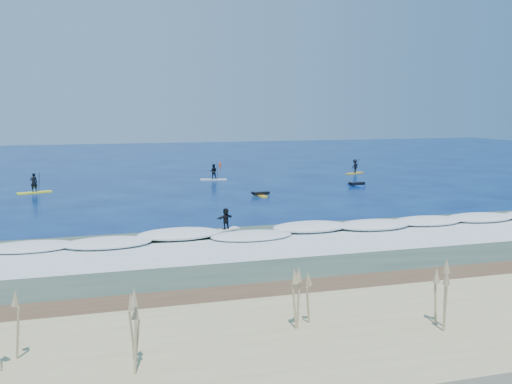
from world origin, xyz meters
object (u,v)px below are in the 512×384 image
object	(u,v)px
sup_paddler_right	(355,167)
wave_surfer	(226,220)
prone_paddler_far	(356,184)
marker_buoy	(220,165)
prone_paddler_near	(260,194)
sup_paddler_center	(213,173)
sup_paddler_left	(34,186)

from	to	relation	value
sup_paddler_right	wave_surfer	size ratio (longest dim) A/B	1.40
prone_paddler_far	marker_buoy	world-z (taller)	marker_buoy
prone_paddler_near	sup_paddler_center	bearing A→B (deg)	1.51
sup_paddler_right	marker_buoy	size ratio (longest dim) A/B	4.06
sup_paddler_left	sup_paddler_center	xyz separation A→B (m)	(16.95, 4.55, 0.08)
sup_paddler_left	sup_paddler_right	world-z (taller)	sup_paddler_left
sup_paddler_left	sup_paddler_right	size ratio (longest dim) A/B	1.12
prone_paddler_near	wave_surfer	distance (m)	14.61
sup_paddler_center	marker_buoy	size ratio (longest dim) A/B	4.27
sup_paddler_left	prone_paddler_far	size ratio (longest dim) A/B	1.30
prone_paddler_near	marker_buoy	size ratio (longest dim) A/B	3.23
wave_surfer	marker_buoy	world-z (taller)	wave_surfer
marker_buoy	prone_paddler_near	bearing A→B (deg)	-94.53
prone_paddler_far	wave_surfer	xyz separation A→B (m)	(-16.63, -16.57, 0.62)
sup_paddler_left	marker_buoy	xyz separation A→B (m)	(20.45, 17.16, -0.35)
sup_paddler_center	wave_surfer	xyz separation A→B (m)	(-4.50, -24.88, 0.07)
marker_buoy	sup_paddler_right	bearing A→B (deg)	-41.21
sup_paddler_center	prone_paddler_near	distance (m)	11.74
sup_paddler_right	prone_paddler_near	world-z (taller)	sup_paddler_right
prone_paddler_near	marker_buoy	world-z (taller)	marker_buoy
sup_paddler_right	marker_buoy	xyz separation A→B (m)	(-13.06, 11.43, -0.44)
sup_paddler_center	sup_paddler_right	world-z (taller)	sup_paddler_center
sup_paddler_left	prone_paddler_near	bearing A→B (deg)	-38.75
prone_paddler_far	marker_buoy	bearing A→B (deg)	14.76
prone_paddler_near	marker_buoy	distance (m)	24.30
sup_paddler_right	marker_buoy	distance (m)	17.36
sup_paddler_right	prone_paddler_far	size ratio (longest dim) A/B	1.15
prone_paddler_near	wave_surfer	world-z (taller)	wave_surfer
wave_surfer	prone_paddler_far	bearing A→B (deg)	15.48
prone_paddler_far	sup_paddler_left	bearing A→B (deg)	74.99
sup_paddler_center	sup_paddler_right	distance (m)	16.60
wave_surfer	marker_buoy	bearing A→B (deg)	48.53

